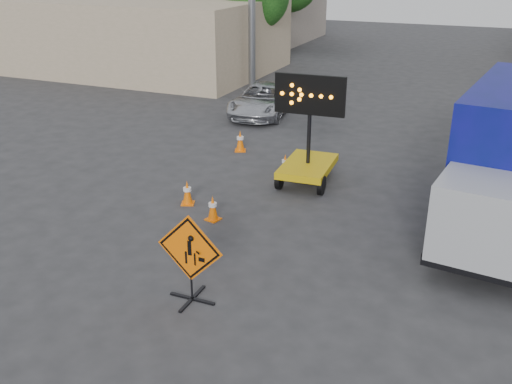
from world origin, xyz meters
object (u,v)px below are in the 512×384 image
Objects in this scene: box_truck at (511,166)px; arrow_board at (308,160)px; pickup_truck at (264,99)px; construction_sign at (190,257)px.

arrow_board is at bearing 178.27° from box_truck.
pickup_truck is at bearing 148.92° from box_truck.
arrow_board is 0.70× the size of pickup_truck.
construction_sign is at bearing -78.71° from pickup_truck.
arrow_board is at bearing -63.38° from pickup_truck.
box_truck is (5.53, 6.11, 0.60)m from construction_sign.
pickup_truck is at bearing 106.74° from construction_sign.
box_truck is (5.45, -0.80, 0.86)m from arrow_board.
arrow_board is 0.43× the size of box_truck.
construction_sign is 6.92m from arrow_board.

